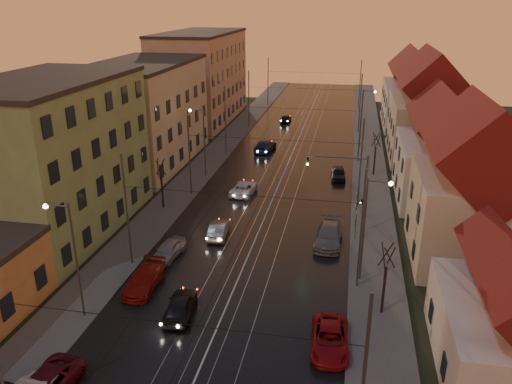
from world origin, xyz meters
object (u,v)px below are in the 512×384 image
Objects in this scene: driving_car_1 at (219,229)px; street_lamp_1 at (369,220)px; street_lamp_0 at (70,250)px; driving_car_4 at (286,119)px; street_lamp_2 at (202,135)px; driving_car_3 at (265,146)px; parked_right_1 at (329,235)px; parked_left_2 at (144,279)px; parked_right_0 at (330,339)px; parked_left_3 at (169,250)px; parked_right_2 at (338,174)px; driving_car_0 at (180,306)px; driving_car_2 at (244,188)px; traffic_light_mast at (354,184)px; street_lamp_3 at (364,112)px.

street_lamp_1 is at bearing 153.15° from driving_car_1.
street_lamp_0 reaches higher than driving_car_4.
driving_car_3 is at bearing 64.96° from street_lamp_2.
street_lamp_1 is 1.98× the size of driving_car_1.
street_lamp_0 is 20.83m from parked_right_1.
parked_left_2 is at bearing 55.59° from street_lamp_0.
street_lamp_0 is 16.69m from parked_right_0.
parked_right_1 is at bearing 28.75° from parked_left_3.
parked_left_3 is (0.14, 4.68, -0.02)m from parked_left_2.
parked_right_2 is at bearing 97.05° from street_lamp_1.
parked_left_2 is (-15.44, -3.96, -4.20)m from street_lamp_1.
parked_right_0 is 1.21× the size of parked_right_2.
driving_car_4 is at bearing -95.95° from driving_car_0.
driving_car_3 is (-1.07, 38.05, 0.04)m from driving_car_0.
street_lamp_0 is at bearing 79.98° from driving_car_2.
traffic_light_mast is (17.10, -12.00, -0.29)m from street_lamp_2.
driving_car_1 is 0.76× the size of parked_right_1.
street_lamp_3 is (0.00, 36.00, 0.00)m from street_lamp_1.
driving_car_2 is at bearing 75.92° from street_lamp_0.
street_lamp_3 reaches higher than driving_car_3.
parked_right_1 is (9.52, -43.16, 0.12)m from driving_car_4.
traffic_light_mast reaches higher than parked_right_2.
street_lamp_3 is 1.53× the size of driving_car_3.
traffic_light_mast is 18.54m from driving_car_0.
street_lamp_3 is 33.54m from driving_car_1.
driving_car_1 is 9.46m from parked_right_1.
driving_car_0 is 0.92× the size of driving_car_2.
driving_car_0 is 0.89× the size of parked_right_0.
parked_right_2 is (0.17, 16.48, -0.10)m from parked_right_1.
parked_left_2 is at bearing -140.16° from traffic_light_mast.
street_lamp_0 is 24.47m from driving_car_2.
street_lamp_3 reaches higher than traffic_light_mast.
street_lamp_0 reaches higher than driving_car_3.
driving_car_0 is at bearing 97.48° from driving_car_3.
driving_car_1 reaches higher than parked_right_0.
driving_car_1 is (5.87, 13.10, -4.22)m from street_lamp_0.
street_lamp_3 is 1.73× the size of driving_car_2.
parked_left_3 is 0.83× the size of parked_right_0.
street_lamp_3 reaches higher than driving_car_1.
street_lamp_2 reaches higher than driving_car_3.
street_lamp_1 is 27.05m from street_lamp_2.
traffic_light_mast is 1.84× the size of parked_right_2.
street_lamp_1 is 1.73× the size of driving_car_2.
parked_right_1 reaches higher than driving_car_1.
parked_right_2 is (10.16, -9.43, -0.09)m from driving_car_3.
parked_left_2 is at bearing 91.72° from driving_car_3.
street_lamp_0 is 1.00× the size of street_lamp_2.
street_lamp_0 is 1.98× the size of driving_car_1.
street_lamp_1 is 1.00× the size of street_lamp_3.
parked_right_2 is (12.58, 21.27, -0.00)m from parked_left_3.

